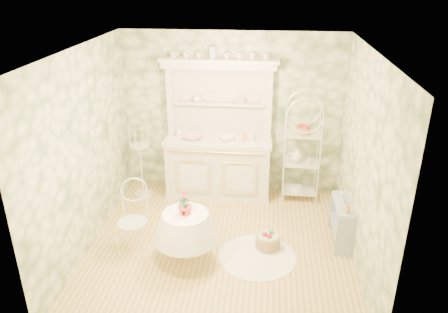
# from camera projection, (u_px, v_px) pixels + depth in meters

# --- Properties ---
(floor) EXTENTS (3.60, 3.60, 0.00)m
(floor) POSITION_uv_depth(u_px,v_px,m) (220.00, 246.00, 6.11)
(floor) COLOR tan
(floor) RESTS_ON ground
(ceiling) EXTENTS (3.60, 3.60, 0.00)m
(ceiling) POSITION_uv_depth(u_px,v_px,m) (220.00, 51.00, 5.04)
(ceiling) COLOR white
(ceiling) RESTS_ON floor
(wall_left) EXTENTS (3.60, 3.60, 0.00)m
(wall_left) POSITION_uv_depth(u_px,v_px,m) (84.00, 152.00, 5.74)
(wall_left) COLOR #EBE6C5
(wall_left) RESTS_ON floor
(wall_right) EXTENTS (3.60, 3.60, 0.00)m
(wall_right) POSITION_uv_depth(u_px,v_px,m) (364.00, 164.00, 5.41)
(wall_right) COLOR #EBE6C5
(wall_right) RESTS_ON floor
(wall_back) EXTENTS (3.60, 3.60, 0.00)m
(wall_back) POSITION_uv_depth(u_px,v_px,m) (232.00, 114.00, 7.22)
(wall_back) COLOR #EBE6C5
(wall_back) RESTS_ON floor
(wall_front) EXTENTS (3.60, 3.60, 0.00)m
(wall_front) POSITION_uv_depth(u_px,v_px,m) (198.00, 237.00, 3.93)
(wall_front) COLOR #EBE6C5
(wall_front) RESTS_ON floor
(kitchen_dresser) EXTENTS (1.87, 0.61, 2.29)m
(kitchen_dresser) POSITION_uv_depth(u_px,v_px,m) (218.00, 131.00, 7.06)
(kitchen_dresser) COLOR silver
(kitchen_dresser) RESTS_ON floor
(bakers_rack) EXTENTS (0.53, 0.39, 1.67)m
(bakers_rack) POSITION_uv_depth(u_px,v_px,m) (301.00, 152.00, 7.06)
(bakers_rack) COLOR white
(bakers_rack) RESTS_ON floor
(side_shelf) EXTENTS (0.29, 0.67, 0.56)m
(side_shelf) POSITION_uv_depth(u_px,v_px,m) (342.00, 224.00, 6.12)
(side_shelf) COLOR #9BA9C4
(side_shelf) RESTS_ON floor
(round_table) EXTENTS (0.77, 0.77, 0.65)m
(round_table) POSITION_uv_depth(u_px,v_px,m) (186.00, 239.00, 5.69)
(round_table) COLOR white
(round_table) RESTS_ON floor
(cafe_chair) EXTENTS (0.50, 0.50, 0.86)m
(cafe_chair) POSITION_uv_depth(u_px,v_px,m) (133.00, 223.00, 5.85)
(cafe_chair) COLOR white
(cafe_chair) RESTS_ON floor
(birdcage_stand) EXTENTS (0.35, 0.35, 1.43)m
(birdcage_stand) POSITION_uv_depth(u_px,v_px,m) (140.00, 157.00, 7.20)
(birdcage_stand) COLOR white
(birdcage_stand) RESTS_ON floor
(floor_basket) EXTENTS (0.51, 0.51, 0.25)m
(floor_basket) POSITION_uv_depth(u_px,v_px,m) (268.00, 240.00, 6.03)
(floor_basket) COLOR #AB8651
(floor_basket) RESTS_ON floor
(lace_rug) EXTENTS (1.33, 1.33, 0.01)m
(lace_rug) POSITION_uv_depth(u_px,v_px,m) (257.00, 257.00, 5.88)
(lace_rug) COLOR white
(lace_rug) RESTS_ON floor
(bowl_floral) EXTENTS (0.34, 0.34, 0.07)m
(bowl_floral) POSITION_uv_depth(u_px,v_px,m) (193.00, 139.00, 7.11)
(bowl_floral) COLOR white
(bowl_floral) RESTS_ON kitchen_dresser
(bowl_white) EXTENTS (0.33, 0.33, 0.08)m
(bowl_white) POSITION_uv_depth(u_px,v_px,m) (227.00, 139.00, 7.09)
(bowl_white) COLOR white
(bowl_white) RESTS_ON kitchen_dresser
(cup_left) EXTENTS (0.16, 0.16, 0.10)m
(cup_left) POSITION_uv_depth(u_px,v_px,m) (197.00, 100.00, 7.06)
(cup_left) COLOR white
(cup_left) RESTS_ON kitchen_dresser
(cup_right) EXTENTS (0.13, 0.13, 0.10)m
(cup_right) POSITION_uv_depth(u_px,v_px,m) (242.00, 101.00, 6.99)
(cup_right) COLOR white
(cup_right) RESTS_ON kitchen_dresser
(potted_geranium) EXTENTS (0.15, 0.11, 0.27)m
(potted_geranium) POSITION_uv_depth(u_px,v_px,m) (184.00, 206.00, 5.44)
(potted_geranium) COLOR #3F7238
(potted_geranium) RESTS_ON round_table
(bottle_amber) EXTENTS (0.07, 0.07, 0.16)m
(bottle_amber) POSITION_uv_depth(u_px,v_px,m) (348.00, 208.00, 5.72)
(bottle_amber) COLOR orange
(bottle_amber) RESTS_ON side_shelf
(bottle_blue) EXTENTS (0.06, 0.06, 0.10)m
(bottle_blue) POSITION_uv_depth(u_px,v_px,m) (344.00, 200.00, 5.97)
(bottle_blue) COLOR #8BB0D1
(bottle_blue) RESTS_ON side_shelf
(bottle_glass) EXTENTS (0.08, 0.08, 0.09)m
(bottle_glass) POSITION_uv_depth(u_px,v_px,m) (342.00, 193.00, 6.17)
(bottle_glass) COLOR silver
(bottle_glass) RESTS_ON side_shelf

